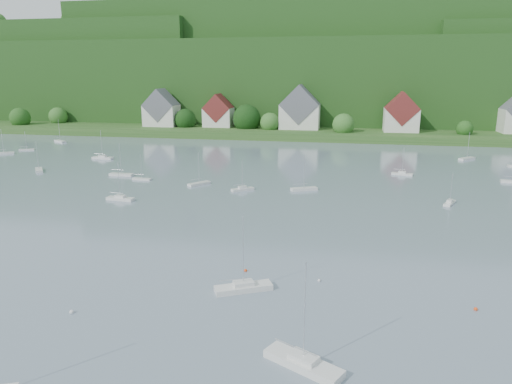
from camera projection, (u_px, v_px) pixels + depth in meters
far_shore_strip at (291, 129)px, 206.98m from camera, size 600.00×60.00×3.00m
forested_ridge at (307, 78)px, 266.92m from camera, size 620.00×181.22×69.89m
village_building_0 at (161, 111)px, 202.98m from camera, size 14.00×10.40×16.00m
village_building_1 at (218, 113)px, 200.38m from camera, size 12.00×9.36×14.00m
village_building_2 at (300, 111)px, 192.48m from camera, size 16.00×11.44×18.00m
village_building_3 at (401, 115)px, 183.28m from camera, size 13.00×10.40×15.50m
near_sailboat_3 at (243, 287)px, 55.52m from camera, size 6.94×4.82×9.21m
near_sailboat_4 at (303, 362)px, 40.96m from camera, size 7.43×5.25×9.88m
mooring_buoy_1 at (72, 313)px, 50.37m from camera, size 0.50×0.50×0.50m
mooring_buoy_2 at (476, 310)px, 51.04m from camera, size 0.42×0.42×0.42m
mooring_buoy_3 at (246, 271)px, 61.08m from camera, size 0.42×0.42×0.42m
mooring_buoy_4 at (319, 281)px, 58.08m from camera, size 0.41×0.41×0.41m
far_sailboat_cluster at (283, 169)px, 125.02m from camera, size 197.46×77.28×8.71m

